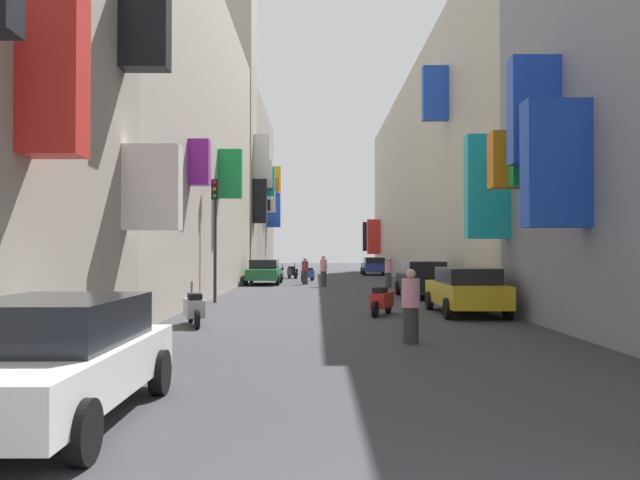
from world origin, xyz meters
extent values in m
plane|color=#38383D|center=(0.00, 30.00, 0.00)|extent=(140.00, 140.00, 0.00)
cube|color=white|center=(-4.38, 11.36, 3.32)|extent=(1.24, 0.47, 1.87)
cube|color=black|center=(-4.49, 11.09, 6.91)|extent=(1.03, 0.55, 2.13)
cube|color=red|center=(-4.57, 6.54, 4.46)|extent=(0.87, 0.58, 2.35)
cube|color=#B2A899|center=(-8.00, 25.05, 6.74)|extent=(6.00, 25.04, 13.48)
cube|color=green|center=(-4.49, 24.78, 5.26)|extent=(1.02, 0.40, 2.12)
cube|color=purple|center=(-4.66, 18.43, 4.86)|extent=(0.69, 0.51, 1.52)
cube|color=#9E9384|center=(-8.00, 40.49, 10.36)|extent=(6.00, 4.15, 20.72)
cube|color=white|center=(-4.46, 40.31, 8.88)|extent=(1.08, 0.59, 1.85)
cube|color=#19B2BF|center=(-4.31, 40.64, 6.67)|extent=(1.38, 0.37, 1.98)
cube|color=white|center=(-4.38, 40.30, 7.14)|extent=(1.24, 0.57, 1.91)
cube|color=white|center=(-4.43, 41.75, 6.37)|extent=(1.13, 0.63, 1.60)
cube|color=black|center=(-4.53, 39.41, 5.23)|extent=(0.95, 0.50, 2.92)
cube|color=gray|center=(-8.00, 51.28, 6.87)|extent=(6.00, 17.43, 13.74)
cube|color=black|center=(-4.68, 46.97, 6.51)|extent=(0.65, 0.45, 2.86)
cube|color=white|center=(-4.58, 49.53, 5.97)|extent=(0.83, 0.58, 1.73)
cube|color=orange|center=(-4.52, 52.78, 7.18)|extent=(0.97, 0.38, 2.27)
cube|color=yellow|center=(-4.54, 56.36, 8.64)|extent=(0.92, 0.48, 2.33)
cube|color=blue|center=(-4.43, 51.84, 5.45)|extent=(1.15, 0.44, 2.94)
cube|color=orange|center=(4.36, 13.84, 4.29)|extent=(1.27, 0.60, 1.46)
cube|color=blue|center=(4.32, 10.90, 3.78)|extent=(1.35, 0.62, 2.71)
cube|color=blue|center=(4.42, 12.53, 5.28)|extent=(1.15, 0.54, 2.57)
cube|color=#19B2BF|center=(4.36, 16.50, 3.86)|extent=(1.28, 0.57, 3.12)
cube|color=green|center=(4.55, 13.38, 4.28)|extent=(0.90, 0.59, 1.45)
cube|color=#BCB29E|center=(8.00, 38.64, 6.48)|extent=(6.00, 42.72, 12.97)
cube|color=black|center=(4.37, 59.08, 3.34)|extent=(1.25, 0.53, 2.82)
cube|color=red|center=(4.42, 54.79, 3.23)|extent=(1.17, 0.61, 3.14)
cube|color=blue|center=(4.44, 25.14, 8.84)|extent=(1.12, 0.50, 2.37)
cube|color=white|center=(-3.80, 4.57, 0.58)|extent=(1.84, 4.24, 0.56)
cube|color=black|center=(-3.80, 4.78, 1.12)|extent=(1.62, 2.37, 0.52)
cylinder|color=black|center=(-2.88, 3.17, 0.30)|extent=(0.18, 0.60, 0.60)
cylinder|color=black|center=(-2.88, 5.97, 0.30)|extent=(0.18, 0.60, 0.60)
cylinder|color=black|center=(-4.72, 5.97, 0.30)|extent=(0.18, 0.60, 0.60)
cube|color=navy|center=(3.89, 48.91, 0.63)|extent=(1.75, 4.18, 0.65)
cube|color=black|center=(3.89, 48.70, 1.19)|extent=(1.54, 2.34, 0.47)
cylinder|color=black|center=(3.01, 50.29, 0.30)|extent=(0.18, 0.60, 0.60)
cylinder|color=black|center=(4.76, 50.29, 0.30)|extent=(0.18, 0.60, 0.60)
cylinder|color=black|center=(3.01, 47.53, 0.30)|extent=(0.18, 0.60, 0.60)
cylinder|color=black|center=(4.76, 47.53, 0.30)|extent=(0.18, 0.60, 0.60)
cube|color=gold|center=(3.77, 16.80, 0.62)|extent=(1.70, 4.40, 0.65)
cube|color=black|center=(3.77, 16.58, 1.18)|extent=(1.50, 2.46, 0.47)
cylinder|color=black|center=(2.92, 18.25, 0.30)|extent=(0.18, 0.60, 0.60)
cylinder|color=black|center=(4.62, 18.25, 0.30)|extent=(0.18, 0.60, 0.60)
cylinder|color=black|center=(2.92, 15.35, 0.30)|extent=(0.18, 0.60, 0.60)
cylinder|color=black|center=(4.62, 15.35, 0.30)|extent=(0.18, 0.60, 0.60)
cube|color=#236638|center=(-3.82, 34.42, 0.60)|extent=(1.77, 4.41, 0.61)
cube|color=black|center=(-3.82, 34.65, 1.17)|extent=(1.56, 2.47, 0.52)
cylinder|color=black|center=(-2.94, 32.97, 0.30)|extent=(0.18, 0.60, 0.60)
cylinder|color=black|center=(-4.71, 32.97, 0.30)|extent=(0.18, 0.60, 0.60)
cylinder|color=black|center=(-2.94, 35.88, 0.30)|extent=(0.18, 0.60, 0.60)
cylinder|color=black|center=(-4.71, 35.88, 0.30)|extent=(0.18, 0.60, 0.60)
cube|color=black|center=(3.65, 23.94, 0.63)|extent=(1.70, 4.38, 0.66)
cube|color=black|center=(3.65, 23.73, 1.23)|extent=(1.50, 2.45, 0.54)
cylinder|color=black|center=(2.80, 25.39, 0.30)|extent=(0.18, 0.60, 0.60)
cylinder|color=black|center=(4.50, 25.39, 0.30)|extent=(0.18, 0.60, 0.60)
cylinder|color=black|center=(2.80, 22.50, 0.30)|extent=(0.18, 0.60, 0.60)
cylinder|color=black|center=(4.50, 22.50, 0.30)|extent=(0.18, 0.60, 0.60)
cube|color=red|center=(1.18, 16.45, 0.46)|extent=(0.84, 1.24, 0.45)
cube|color=black|center=(1.10, 16.25, 0.77)|extent=(0.50, 0.64, 0.16)
cylinder|color=#4C4C51|center=(1.40, 16.99, 0.79)|extent=(0.16, 0.28, 0.68)
cylinder|color=black|center=(1.45, 17.12, 0.24)|extent=(0.27, 0.48, 0.48)
cylinder|color=black|center=(0.92, 15.78, 0.24)|extent=(0.27, 0.48, 0.48)
cube|color=silver|center=(-3.07, 39.41, 0.46)|extent=(0.50, 1.18, 0.45)
cube|color=black|center=(-3.08, 39.19, 0.77)|extent=(0.35, 0.57, 0.16)
cylinder|color=#4C4C51|center=(-3.05, 39.99, 0.79)|extent=(0.07, 0.28, 0.68)
cylinder|color=black|center=(-3.04, 40.13, 0.24)|extent=(0.12, 0.48, 0.48)
cylinder|color=black|center=(-3.11, 38.68, 0.24)|extent=(0.12, 0.48, 0.48)
cube|color=black|center=(-2.46, 42.18, 0.46)|extent=(0.80, 1.17, 0.45)
cube|color=black|center=(-2.53, 42.37, 0.77)|extent=(0.50, 0.64, 0.16)
cylinder|color=#4C4C51|center=(-2.26, 41.67, 0.79)|extent=(0.15, 0.28, 0.68)
cylinder|color=black|center=(-2.21, 41.55, 0.24)|extent=(0.27, 0.48, 0.48)
cylinder|color=black|center=(-2.70, 42.81, 0.24)|extent=(0.27, 0.48, 0.48)
cube|color=#ADADB2|center=(-3.94, 13.83, 0.46)|extent=(0.77, 1.26, 0.45)
cube|color=black|center=(-3.88, 13.62, 0.77)|extent=(0.47, 0.63, 0.16)
cylinder|color=#4C4C51|center=(-4.12, 14.40, 0.79)|extent=(0.14, 0.28, 0.68)
cylinder|color=black|center=(-4.16, 14.54, 0.24)|extent=(0.24, 0.49, 0.48)
cylinder|color=black|center=(-3.72, 13.13, 0.24)|extent=(0.24, 0.49, 0.48)
cube|color=#2D4CAD|center=(-1.32, 37.92, 0.46)|extent=(0.86, 1.26, 0.45)
cube|color=black|center=(-1.23, 38.13, 0.77)|extent=(0.51, 0.64, 0.16)
cylinder|color=#4C4C51|center=(-1.55, 37.37, 0.79)|extent=(0.16, 0.28, 0.68)
cylinder|color=black|center=(-1.60, 37.24, 0.24)|extent=(0.28, 0.48, 0.48)
cylinder|color=black|center=(-1.04, 38.61, 0.24)|extent=(0.28, 0.48, 0.48)
cylinder|color=#383838|center=(3.06, 31.21, 0.39)|extent=(0.45, 0.45, 0.78)
cylinder|color=pink|center=(3.06, 31.21, 1.09)|extent=(0.54, 0.54, 0.62)
sphere|color=tan|center=(3.06, 31.21, 1.51)|extent=(0.21, 0.21, 0.21)
cylinder|color=#363636|center=(-0.39, 31.85, 0.41)|extent=(0.36, 0.36, 0.83)
cylinder|color=pink|center=(-0.39, 31.85, 1.15)|extent=(0.43, 0.43, 0.65)
sphere|color=tan|center=(-0.39, 31.85, 1.59)|extent=(0.22, 0.22, 0.22)
cylinder|color=#2F2F2F|center=(1.19, 10.69, 0.38)|extent=(0.35, 0.35, 0.75)
cylinder|color=pink|center=(1.19, 10.69, 1.05)|extent=(0.42, 0.42, 0.60)
sphere|color=tan|center=(1.19, 10.69, 1.45)|extent=(0.20, 0.20, 0.20)
cylinder|color=#343434|center=(-1.43, 34.14, 0.38)|extent=(0.45, 0.45, 0.75)
cylinder|color=maroon|center=(-1.43, 34.14, 1.05)|extent=(0.54, 0.54, 0.60)
sphere|color=tan|center=(-1.43, 34.14, 1.45)|extent=(0.20, 0.20, 0.20)
cylinder|color=#2D2D2D|center=(-4.57, 21.17, 1.93)|extent=(0.12, 0.12, 3.86)
cube|color=black|center=(-4.57, 21.17, 4.23)|extent=(0.26, 0.26, 0.75)
sphere|color=red|center=(-4.57, 21.03, 4.48)|extent=(0.14, 0.14, 0.14)
sphere|color=orange|center=(-4.57, 21.03, 4.23)|extent=(0.14, 0.14, 0.14)
sphere|color=green|center=(-4.57, 21.03, 3.98)|extent=(0.14, 0.14, 0.14)
camera|label=1|loc=(-0.79, -2.56, 1.92)|focal=35.67mm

